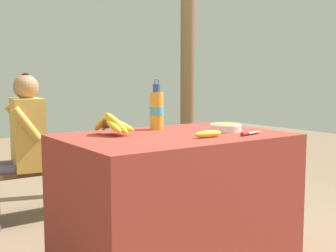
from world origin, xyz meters
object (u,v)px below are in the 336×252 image
banana_bunch_green (119,151)px  banana_bunch_ripe (113,123)px  serving_bowl (225,127)px  loose_banana_front (208,134)px  water_bottle (157,110)px  knife (248,133)px  wooden_bench (67,171)px  seated_vendor (21,139)px  support_post_far (188,42)px

banana_bunch_green → banana_bunch_ripe: bearing=-119.7°
serving_bowl → loose_banana_front: serving_bowl is taller
water_bottle → knife: bearing=-63.0°
banana_bunch_ripe → wooden_bench: bearing=81.1°
serving_bowl → knife: serving_bowl is taller
banana_bunch_ripe → banana_bunch_green: banana_bunch_ripe is taller
wooden_bench → seated_vendor: (-0.34, -0.03, 0.28)m
serving_bowl → water_bottle: (-0.26, 0.30, 0.09)m
water_bottle → wooden_bench: (-0.16, 1.01, -0.52)m
wooden_bench → banana_bunch_green: size_ratio=6.37×
water_bottle → support_post_far: (1.13, 1.18, 0.53)m
wooden_bench → support_post_far: size_ratio=0.56×
serving_bowl → banana_bunch_ripe: bearing=159.8°
knife → seated_vendor: (-0.75, 1.47, -0.14)m
loose_banana_front → wooden_bench: loose_banana_front is taller
water_bottle → knife: water_bottle is taller
banana_bunch_green → support_post_far: support_post_far is taller
loose_banana_front → serving_bowl: bearing=29.9°
loose_banana_front → seated_vendor: bearing=109.9°
water_bottle → support_post_far: bearing=46.2°
loose_banana_front → knife: size_ratio=0.89×
knife → support_post_far: support_post_far is taller
banana_bunch_green → water_bottle: bearing=-106.2°
loose_banana_front → wooden_bench: 1.52m
support_post_far → banana_bunch_green: bearing=-168.5°
water_bottle → loose_banana_front: water_bottle is taller
loose_banana_front → water_bottle: bearing=92.3°
serving_bowl → wooden_bench: bearing=107.7°
knife → support_post_far: bearing=47.2°
serving_bowl → banana_bunch_green: serving_bowl is taller
water_bottle → support_post_far: size_ratio=0.11×
knife → support_post_far: 1.99m
wooden_bench → water_bottle: bearing=-81.2°
banana_bunch_ripe → knife: (0.57, -0.40, -0.05)m
wooden_bench → banana_bunch_green: bearing=-0.4°
banana_bunch_ripe → wooden_bench: size_ratio=0.17×
seated_vendor → support_post_far: (1.63, 0.19, 0.78)m
serving_bowl → support_post_far: bearing=59.5°
wooden_bench → seated_vendor: 0.44m
support_post_far → water_bottle: bearing=-133.8°
banana_bunch_ripe → serving_bowl: size_ratio=1.49×
support_post_far → banana_bunch_ripe: bearing=-139.2°
water_bottle → support_post_far: 1.72m
banana_bunch_ripe → water_bottle: water_bottle is taller
loose_banana_front → banana_bunch_green: loose_banana_front is taller
water_bottle → banana_bunch_green: (0.29, 1.01, -0.41)m
loose_banana_front → banana_bunch_green: (0.28, 1.44, -0.31)m
seated_vendor → serving_bowl: bearing=128.8°
banana_bunch_green → serving_bowl: bearing=-91.4°
support_post_far → serving_bowl: bearing=-120.5°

